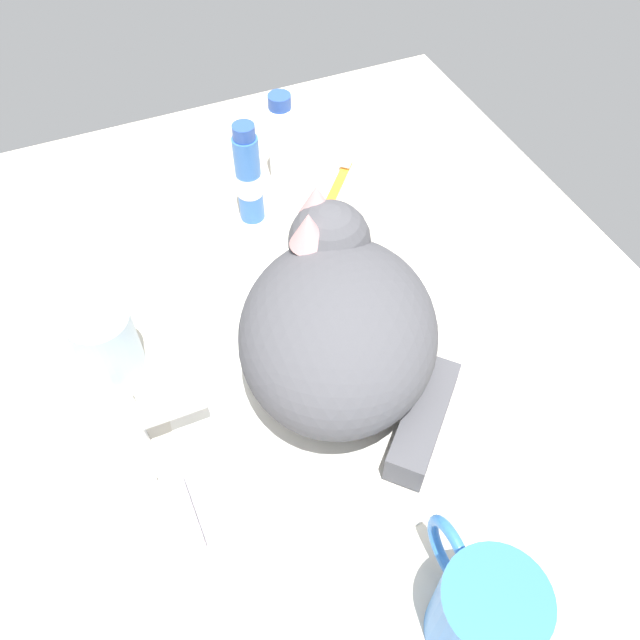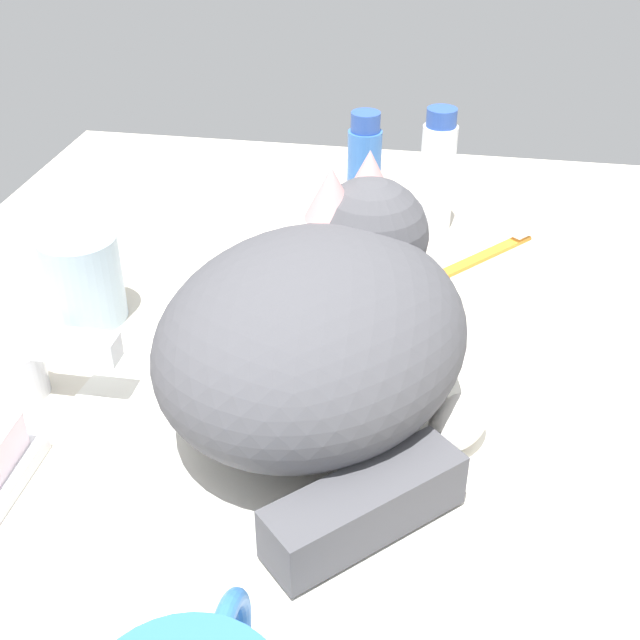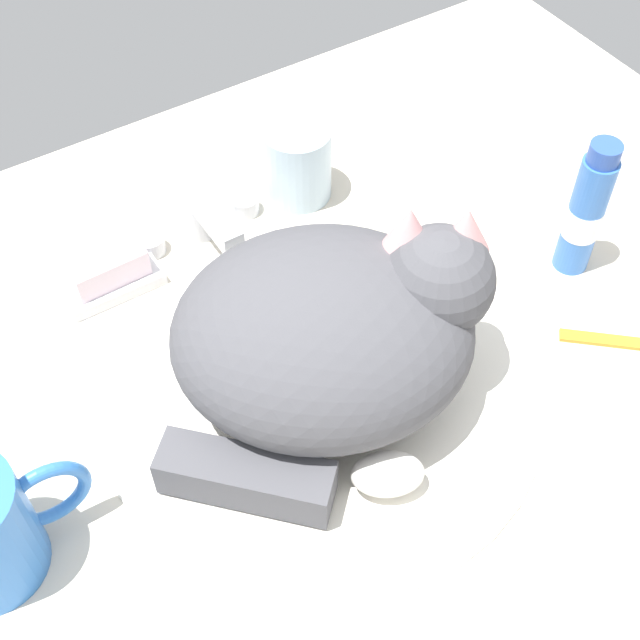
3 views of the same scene
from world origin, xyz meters
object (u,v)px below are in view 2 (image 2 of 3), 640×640
(faucet, at_px, (35,367))
(toothbrush, at_px, (482,254))
(cat, at_px, (322,330))
(rinse_cup, at_px, (83,278))
(toothpaste_bottle, at_px, (361,188))
(mouthwash_bottle, at_px, (437,174))

(faucet, xyz_separation_m, toothbrush, (0.28, -0.33, -0.02))
(cat, bearing_deg, faucet, 91.97)
(faucet, height_order, rinse_cup, rinse_cup)
(cat, xyz_separation_m, toothpaste_bottle, (0.27, 0.01, -0.01))
(rinse_cup, xyz_separation_m, mouthwash_bottle, (0.23, -0.29, 0.02))
(cat, relative_size, rinse_cup, 3.95)
(toothbrush, bearing_deg, toothpaste_bottle, 90.03)
(toothpaste_bottle, relative_size, toothbrush, 1.10)
(faucet, height_order, toothpaste_bottle, toothpaste_bottle)
(toothpaste_bottle, height_order, mouthwash_bottle, toothpaste_bottle)
(toothbrush, bearing_deg, cat, 156.89)
(mouthwash_bottle, relative_size, toothbrush, 1.00)
(toothpaste_bottle, bearing_deg, mouthwash_bottle, -48.82)
(faucet, relative_size, toothbrush, 1.01)
(cat, xyz_separation_m, rinse_cup, (0.10, 0.23, -0.04))
(faucet, relative_size, toothpaste_bottle, 0.92)
(rinse_cup, bearing_deg, cat, -114.46)
(rinse_cup, relative_size, toothbrush, 0.61)
(toothpaste_bottle, bearing_deg, cat, -178.39)
(faucet, height_order, cat, cat)
(faucet, distance_m, cat, 0.22)
(faucet, bearing_deg, cat, -88.03)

